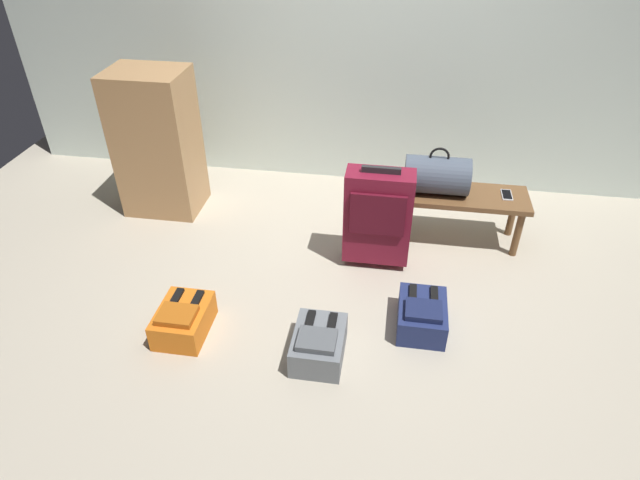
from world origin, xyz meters
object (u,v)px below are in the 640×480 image
backpack_orange (183,320)px  side_cabinet (157,143)px  bench (455,200)px  backpack_grey (319,344)px  suitcase_upright_burgundy (378,216)px  cell_phone (507,195)px  backpack_navy (422,315)px  duffel_bag_slate (437,175)px

backpack_orange → side_cabinet: 1.56m
bench → side_cabinet: 2.24m
backpack_grey → suitcase_upright_burgundy: bearing=75.0°
bench → suitcase_upright_burgundy: suitcase_upright_burgundy is taller
suitcase_upright_burgundy → backpack_orange: suitcase_upright_burgundy is taller
bench → suitcase_upright_burgundy: 0.64m
suitcase_upright_burgundy → side_cabinet: (-1.71, 0.49, 0.17)m
cell_phone → backpack_grey: 1.75m
bench → side_cabinet: side_cabinet is taller
backpack_grey → side_cabinet: bearing=135.9°
cell_phone → backpack_orange: cell_phone is taller
side_cabinet → backpack_navy: bearing=-28.2°
suitcase_upright_burgundy → backpack_grey: bearing=-105.0°
duffel_bag_slate → suitcase_upright_burgundy: suitcase_upright_burgundy is taller
backpack_grey → backpack_navy: 0.65m
backpack_grey → backpack_navy: bearing=29.8°
backpack_orange → backpack_navy: bearing=10.5°
backpack_grey → backpack_navy: size_ratio=1.00×
bench → backpack_grey: size_ratio=2.63×
suitcase_upright_burgundy → side_cabinet: bearing=164.0°
duffel_bag_slate → backpack_grey: bearing=-115.7°
backpack_navy → side_cabinet: bearing=151.8°
backpack_orange → side_cabinet: size_ratio=0.35×
bench → backpack_orange: (-1.59, -1.22, -0.23)m
backpack_grey → backpack_navy: (0.57, 0.32, 0.00)m
cell_phone → backpack_orange: size_ratio=0.38×
backpack_navy → side_cabinet: 2.34m
duffel_bag_slate → backpack_grey: 1.49m
duffel_bag_slate → backpack_navy: (-0.05, -0.96, -0.43)m
duffel_bag_slate → backpack_navy: duffel_bag_slate is taller
suitcase_upright_burgundy → backpack_navy: bearing=-61.9°
duffel_bag_slate → suitcase_upright_burgundy: 0.54m
bench → backpack_navy: bearing=-101.9°
cell_phone → backpack_navy: (-0.55, -0.99, -0.30)m
bench → duffel_bag_slate: (-0.15, -0.00, 0.19)m
cell_phone → suitcase_upright_burgundy: (-0.87, -0.39, -0.01)m
cell_phone → backpack_navy: cell_phone is taller
cell_phone → backpack_grey: (-1.12, -1.31, -0.30)m
bench → duffel_bag_slate: duffel_bag_slate is taller
bench → duffel_bag_slate: bearing=-180.0°
duffel_bag_slate → side_cabinet: bearing=176.6°
backpack_orange → backpack_grey: same height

